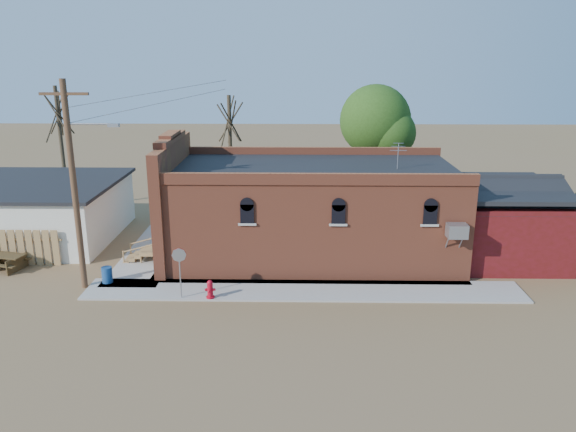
{
  "coord_description": "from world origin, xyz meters",
  "views": [
    {
      "loc": [
        1.21,
        -21.61,
        10.02
      ],
      "look_at": [
        0.75,
        4.37,
        2.4
      ],
      "focal_mm": 35.0,
      "sensor_mm": 36.0,
      "label": 1
    }
  ],
  "objects_px": {
    "fire_hydrant": "(210,289)",
    "trash_barrel": "(107,275)",
    "utility_pole": "(75,182)",
    "brick_bar": "(306,211)",
    "picnic_table": "(6,260)",
    "stop_sign": "(179,260)"
  },
  "relations": [
    {
      "from": "trash_barrel",
      "to": "stop_sign",
      "type": "bearing_deg",
      "value": -23.26
    },
    {
      "from": "picnic_table",
      "to": "brick_bar",
      "type": "bearing_deg",
      "value": 22.87
    },
    {
      "from": "brick_bar",
      "to": "picnic_table",
      "type": "relative_size",
      "value": 7.86
    },
    {
      "from": "fire_hydrant",
      "to": "picnic_table",
      "type": "xyz_separation_m",
      "value": [
        -10.25,
        3.2,
        0.02
      ]
    },
    {
      "from": "brick_bar",
      "to": "utility_pole",
      "type": "distance_m",
      "value": 10.96
    },
    {
      "from": "brick_bar",
      "to": "utility_pole",
      "type": "bearing_deg",
      "value": -156.31
    },
    {
      "from": "utility_pole",
      "to": "stop_sign",
      "type": "distance_m",
      "value": 5.52
    },
    {
      "from": "brick_bar",
      "to": "utility_pole",
      "type": "relative_size",
      "value": 1.82
    },
    {
      "from": "utility_pole",
      "to": "picnic_table",
      "type": "distance_m",
      "value": 6.55
    },
    {
      "from": "utility_pole",
      "to": "trash_barrel",
      "type": "bearing_deg",
      "value": 23.29
    },
    {
      "from": "brick_bar",
      "to": "trash_barrel",
      "type": "bearing_deg",
      "value": -156.27
    },
    {
      "from": "fire_hydrant",
      "to": "stop_sign",
      "type": "bearing_deg",
      "value": 157.59
    },
    {
      "from": "utility_pole",
      "to": "fire_hydrant",
      "type": "bearing_deg",
      "value": -11.91
    },
    {
      "from": "fire_hydrant",
      "to": "trash_barrel",
      "type": "height_order",
      "value": "fire_hydrant"
    },
    {
      "from": "utility_pole",
      "to": "fire_hydrant",
      "type": "height_order",
      "value": "utility_pole"
    },
    {
      "from": "fire_hydrant",
      "to": "trash_barrel",
      "type": "xyz_separation_m",
      "value": [
        -4.86,
        1.57,
        -0.03
      ]
    },
    {
      "from": "utility_pole",
      "to": "stop_sign",
      "type": "xyz_separation_m",
      "value": [
        4.48,
        -1.2,
        -3.0
      ]
    },
    {
      "from": "picnic_table",
      "to": "trash_barrel",
      "type": "bearing_deg",
      "value": -3.12
    },
    {
      "from": "stop_sign",
      "to": "picnic_table",
      "type": "xyz_separation_m",
      "value": [
        -9.02,
        3.2,
        -1.28
      ]
    },
    {
      "from": "brick_bar",
      "to": "trash_barrel",
      "type": "xyz_separation_m",
      "value": [
        -8.94,
        -3.93,
        -1.9
      ]
    },
    {
      "from": "brick_bar",
      "to": "fire_hydrant",
      "type": "distance_m",
      "value": 7.1
    },
    {
      "from": "trash_barrel",
      "to": "utility_pole",
      "type": "bearing_deg",
      "value": -156.71
    }
  ]
}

